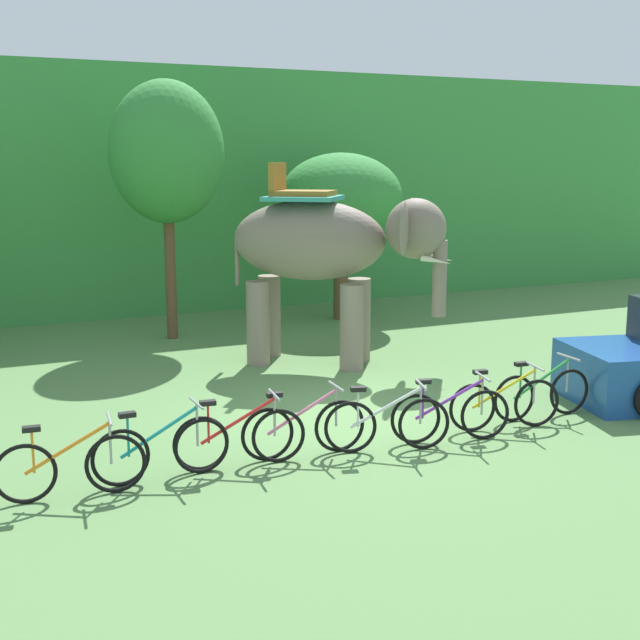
{
  "coord_description": "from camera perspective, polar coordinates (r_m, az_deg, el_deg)",
  "views": [
    {
      "loc": [
        -5.58,
        -11.0,
        3.84
      ],
      "look_at": [
        0.03,
        1.0,
        1.3
      ],
      "focal_mm": 47.19,
      "sensor_mm": 36.0,
      "label": 1
    }
  ],
  "objects": [
    {
      "name": "bike_purple",
      "position": [
        11.76,
        8.82,
        -6.36
      ],
      "size": [
        1.67,
        0.61,
        0.92
      ],
      "color": "black",
      "rests_on": "ground"
    },
    {
      "name": "bike_teal",
      "position": [
        10.47,
        -10.7,
        -8.61
      ],
      "size": [
        1.71,
        0.52,
        0.92
      ],
      "color": "black",
      "rests_on": "ground"
    },
    {
      "name": "foliage_hedge",
      "position": [
        24.04,
        -11.76,
        8.73
      ],
      "size": [
        36.0,
        6.0,
        6.08
      ],
      "primitive_type": "cube",
      "color": "#3D8E42",
      "rests_on": "ground"
    },
    {
      "name": "bike_pink",
      "position": [
        11.07,
        -1.11,
        -7.33
      ],
      "size": [
        1.71,
        0.52,
        0.92
      ],
      "color": "black",
      "rests_on": "ground"
    },
    {
      "name": "bike_white",
      "position": [
        11.29,
        4.57,
        -7.0
      ],
      "size": [
        1.65,
        0.65,
        0.92
      ],
      "color": "black",
      "rests_on": "ground"
    },
    {
      "name": "tree_left",
      "position": [
        20.26,
        1.44,
        8.34
      ],
      "size": [
        2.9,
        2.9,
        4.0
      ],
      "color": "brown",
      "rests_on": "ground"
    },
    {
      "name": "bike_orange",
      "position": [
        10.16,
        -16.56,
        -9.49
      ],
      "size": [
        1.7,
        0.52,
        0.92
      ],
      "color": "black",
      "rests_on": "ground"
    },
    {
      "name": "bike_green",
      "position": [
        13.09,
        14.81,
        -4.82
      ],
      "size": [
        1.71,
        0.52,
        0.92
      ],
      "color": "black",
      "rests_on": "ground"
    },
    {
      "name": "elephant",
      "position": [
        15.73,
        0.44,
        4.88
      ],
      "size": [
        3.9,
        3.45,
        3.78
      ],
      "color": "gray",
      "rests_on": "ground"
    },
    {
      "name": "bike_red",
      "position": [
        10.75,
        -5.46,
        -7.93
      ],
      "size": [
        1.7,
        0.52,
        0.92
      ],
      "color": "black",
      "rests_on": "ground"
    },
    {
      "name": "bike_yellow",
      "position": [
        12.43,
        12.41,
        -5.54
      ],
      "size": [
        1.68,
        0.55,
        0.92
      ],
      "color": "black",
      "rests_on": "ground"
    },
    {
      "name": "ground_plane",
      "position": [
        12.92,
        1.77,
        -6.44
      ],
      "size": [
        80.0,
        80.0,
        0.0
      ],
      "primitive_type": "plane",
      "color": "#567F47"
    },
    {
      "name": "tree_far_left",
      "position": [
        18.23,
        -10.37,
        11.08
      ],
      "size": [
        2.41,
        2.41,
        5.48
      ],
      "color": "brown",
      "rests_on": "ground"
    }
  ]
}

